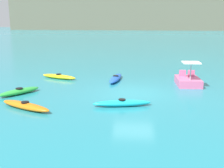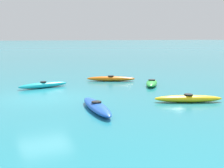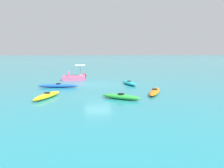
{
  "view_description": "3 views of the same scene",
  "coord_description": "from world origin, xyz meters",
  "px_view_note": "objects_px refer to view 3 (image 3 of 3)",
  "views": [
    {
      "loc": [
        -0.46,
        -16.13,
        4.1
      ],
      "look_at": [
        -1.37,
        0.44,
        0.41
      ],
      "focal_mm": 43.73,
      "sensor_mm": 36.0,
      "label": 1
    },
    {
      "loc": [
        3.39,
        14.31,
        2.89
      ],
      "look_at": [
        -3.78,
        -0.13,
        0.39
      ],
      "focal_mm": 48.05,
      "sensor_mm": 36.0,
      "label": 2
    },
    {
      "loc": [
        -20.12,
        2.08,
        2.92
      ],
      "look_at": [
        -1.83,
        -1.05,
        0.28
      ],
      "focal_mm": 34.65,
      "sensor_mm": 36.0,
      "label": 3
    }
  ],
  "objects_px": {
    "kayak_green": "(121,97)",
    "kayak_yellow": "(47,95)",
    "kayak_orange": "(155,92)",
    "buoy_red": "(85,75)",
    "kayak_cyan": "(129,83)",
    "kayak_blue": "(58,86)",
    "pedal_boat_pink": "(74,77)"
  },
  "relations": [
    {
      "from": "kayak_cyan",
      "to": "kayak_orange",
      "type": "bearing_deg",
      "value": -171.46
    },
    {
      "from": "kayak_orange",
      "to": "kayak_yellow",
      "type": "bearing_deg",
      "value": 91.57
    },
    {
      "from": "pedal_boat_pink",
      "to": "buoy_red",
      "type": "distance_m",
      "value": 3.73
    },
    {
      "from": "kayak_orange",
      "to": "buoy_red",
      "type": "distance_m",
      "value": 13.36
    },
    {
      "from": "kayak_orange",
      "to": "kayak_cyan",
      "type": "bearing_deg",
      "value": 8.54
    },
    {
      "from": "kayak_green",
      "to": "buoy_red",
      "type": "xyz_separation_m",
      "value": [
        13.99,
        1.67,
        0.04
      ]
    },
    {
      "from": "kayak_orange",
      "to": "kayak_green",
      "type": "height_order",
      "value": "same"
    },
    {
      "from": "kayak_yellow",
      "to": "kayak_blue",
      "type": "xyz_separation_m",
      "value": [
        4.35,
        -0.41,
        -0.0
      ]
    },
    {
      "from": "kayak_yellow",
      "to": "pedal_boat_pink",
      "type": "xyz_separation_m",
      "value": [
        9.32,
        -1.72,
        0.17
      ]
    },
    {
      "from": "kayak_yellow",
      "to": "kayak_blue",
      "type": "relative_size",
      "value": 0.87
    },
    {
      "from": "buoy_red",
      "to": "kayak_green",
      "type": "bearing_deg",
      "value": -173.19
    },
    {
      "from": "kayak_cyan",
      "to": "pedal_boat_pink",
      "type": "distance_m",
      "value": 6.72
    },
    {
      "from": "kayak_blue",
      "to": "kayak_yellow",
      "type": "bearing_deg",
      "value": 174.67
    },
    {
      "from": "kayak_green",
      "to": "kayak_yellow",
      "type": "bearing_deg",
      "value": 75.83
    },
    {
      "from": "kayak_yellow",
      "to": "kayak_cyan",
      "type": "distance_m",
      "value": 8.41
    },
    {
      "from": "kayak_green",
      "to": "kayak_cyan",
      "type": "bearing_deg",
      "value": -18.81
    },
    {
      "from": "pedal_boat_pink",
      "to": "kayak_blue",
      "type": "bearing_deg",
      "value": 165.14
    },
    {
      "from": "kayak_blue",
      "to": "kayak_orange",
      "type": "bearing_deg",
      "value": -120.22
    },
    {
      "from": "kayak_cyan",
      "to": "kayak_green",
      "type": "bearing_deg",
      "value": 161.19
    },
    {
      "from": "kayak_cyan",
      "to": "pedal_boat_pink",
      "type": "bearing_deg",
      "value": 49.27
    },
    {
      "from": "kayak_orange",
      "to": "pedal_boat_pink",
      "type": "bearing_deg",
      "value": 32.47
    },
    {
      "from": "kayak_yellow",
      "to": "kayak_blue",
      "type": "distance_m",
      "value": 4.37
    },
    {
      "from": "buoy_red",
      "to": "kayak_yellow",
      "type": "bearing_deg",
      "value": 166.57
    },
    {
      "from": "kayak_blue",
      "to": "kayak_green",
      "type": "xyz_separation_m",
      "value": [
        -5.54,
        -4.32,
        0.0
      ]
    },
    {
      "from": "kayak_green",
      "to": "pedal_boat_pink",
      "type": "bearing_deg",
      "value": 15.94
    },
    {
      "from": "kayak_yellow",
      "to": "kayak_green",
      "type": "height_order",
      "value": "same"
    },
    {
      "from": "kayak_green",
      "to": "buoy_red",
      "type": "bearing_deg",
      "value": 6.81
    },
    {
      "from": "kayak_yellow",
      "to": "kayak_blue",
      "type": "height_order",
      "value": "same"
    },
    {
      "from": "kayak_yellow",
      "to": "buoy_red",
      "type": "distance_m",
      "value": 13.15
    },
    {
      "from": "kayak_yellow",
      "to": "kayak_orange",
      "type": "bearing_deg",
      "value": -88.43
    },
    {
      "from": "kayak_blue",
      "to": "kayak_green",
      "type": "bearing_deg",
      "value": -142.08
    },
    {
      "from": "kayak_yellow",
      "to": "kayak_cyan",
      "type": "relative_size",
      "value": 1.01
    }
  ]
}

